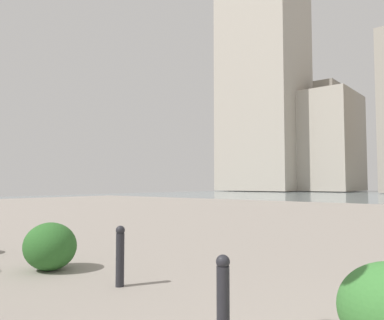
% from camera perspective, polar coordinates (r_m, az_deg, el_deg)
% --- Properties ---
extents(building_annex, '(10.13, 13.22, 20.48)m').
position_cam_1_polar(building_annex, '(75.92, 19.67, 2.63)').
color(building_annex, '#B2A899').
rests_on(building_annex, ground).
extents(building_highrise, '(14.78, 13.03, 42.26)m').
position_cam_1_polar(building_highrise, '(77.76, 10.65, 10.49)').
color(building_highrise, '#B2A899').
rests_on(building_highrise, ground).
extents(bollard_near, '(0.13, 0.13, 0.81)m').
position_cam_1_polar(bollard_near, '(3.70, 4.67, -19.82)').
color(bollard_near, '#232328').
rests_on(bollard_near, ground).
extents(bollard_mid, '(0.13, 0.13, 0.86)m').
position_cam_1_polar(bollard_mid, '(5.68, -10.70, -13.73)').
color(bollard_mid, '#232328').
rests_on(bollard_mid, ground).
extents(shrub_round, '(0.94, 0.84, 0.80)m').
position_cam_1_polar(shrub_round, '(7.01, -20.46, -11.99)').
color(shrub_round, '#2D6628').
rests_on(shrub_round, ground).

